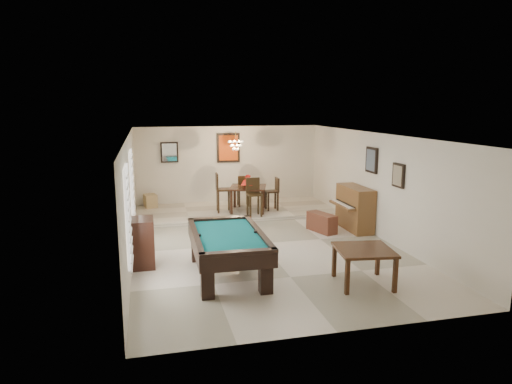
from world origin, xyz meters
name	(u,v)px	position (x,y,z in m)	size (l,w,h in m)	color
ground_plane	(262,244)	(0.00, 0.00, -0.01)	(6.00, 9.00, 0.02)	beige
wall_back	(228,166)	(0.00, 4.50, 1.30)	(6.00, 0.04, 2.60)	silver
wall_front	(341,248)	(0.00, -4.50, 1.30)	(6.00, 0.04, 2.60)	silver
wall_left	(130,196)	(-3.00, 0.00, 1.30)	(0.04, 9.00, 2.60)	silver
wall_right	(378,185)	(3.00, 0.00, 1.30)	(0.04, 9.00, 2.60)	silver
ceiling	(262,135)	(0.00, 0.00, 2.60)	(6.00, 9.00, 0.04)	white
dining_step	(236,211)	(0.00, 3.25, 0.06)	(6.00, 2.50, 0.12)	beige
window_left_front	(128,215)	(-2.97, -2.20, 1.40)	(0.06, 1.00, 1.70)	white
window_left_rear	(132,187)	(-2.97, 0.60, 1.40)	(0.06, 1.00, 1.70)	white
pool_table	(228,255)	(-1.15, -1.86, 0.41)	(1.34, 2.48, 0.83)	black
square_table	(363,266)	(1.20, -2.89, 0.34)	(1.00, 1.00, 0.69)	#321A0C
upright_piano	(350,208)	(2.59, 0.66, 0.58)	(0.78, 1.39, 1.16)	brown
piano_bench	(322,223)	(1.79, 0.64, 0.24)	(0.34, 0.88, 0.49)	#5C2D1E
apothecary_chest	(143,243)	(-2.76, -0.94, 0.50)	(0.45, 0.67, 1.00)	black
dining_table	(248,197)	(0.31, 2.93, 0.55)	(1.05, 1.05, 0.87)	black
flower_vase	(248,178)	(0.31, 2.93, 1.11)	(0.15, 0.15, 0.25)	#B4140F
dining_chair_south	(254,197)	(0.35, 2.25, 0.67)	(0.41, 0.41, 1.10)	black
dining_chair_north	(243,191)	(0.31, 3.64, 0.62)	(0.37, 0.37, 0.99)	black
dining_chair_west	(224,193)	(-0.42, 2.98, 0.71)	(0.43, 0.43, 1.17)	black
dining_chair_east	(272,194)	(1.05, 2.89, 0.62)	(0.37, 0.37, 0.99)	black
corner_bench	(150,201)	(-2.56, 4.17, 0.32)	(0.36, 0.44, 0.40)	tan
chandelier	(236,142)	(0.00, 3.20, 2.20)	(0.44, 0.44, 0.60)	#FFE5B2
back_painting	(228,148)	(0.00, 4.46, 1.90)	(0.75, 0.06, 0.95)	#D84C14
back_mirror	(169,152)	(-1.90, 4.46, 1.80)	(0.55, 0.06, 0.65)	white
right_picture_upper	(372,160)	(2.96, 0.30, 1.90)	(0.06, 0.55, 0.65)	slate
right_picture_lower	(398,175)	(2.96, -1.00, 1.70)	(0.06, 0.45, 0.55)	gray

